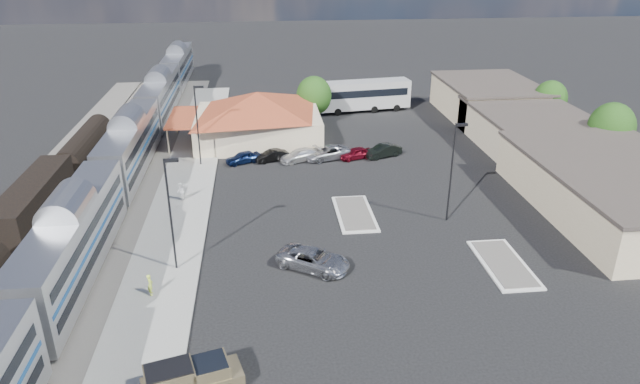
{
  "coord_description": "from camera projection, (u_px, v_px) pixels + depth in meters",
  "views": [
    {
      "loc": [
        -4.13,
        -44.17,
        22.91
      ],
      "look_at": [
        0.71,
        1.08,
        2.8
      ],
      "focal_mm": 32.0,
      "sensor_mm": 36.0,
      "label": 1
    }
  ],
  "objects": [
    {
      "name": "tree_east_b",
      "position": [
        611.0,
        127.0,
        62.35
      ],
      "size": [
        4.94,
        4.94,
        6.96
      ],
      "color": "#382314",
      "rests_on": "ground"
    },
    {
      "name": "lamp_lot",
      "position": [
        453.0,
        164.0,
        48.86
      ],
      "size": [
        1.08,
        0.25,
        9.0
      ],
      "color": "black",
      "rests_on": "ground"
    },
    {
      "name": "parked_car_b",
      "position": [
        272.0,
        156.0,
        64.4
      ],
      "size": [
        4.1,
        2.6,
        1.27
      ],
      "primitive_type": "imported",
      "rotation": [
        0.0,
        0.0,
        -1.22
      ],
      "color": "black",
      "rests_on": "ground"
    },
    {
      "name": "tree_east_c",
      "position": [
        550.0,
        99.0,
        75.27
      ],
      "size": [
        4.41,
        4.41,
        6.21
      ],
      "color": "#382314",
      "rests_on": "ground"
    },
    {
      "name": "parked_car_e",
      "position": [
        356.0,
        153.0,
        65.04
      ],
      "size": [
        4.26,
        2.74,
        1.35
      ],
      "primitive_type": "imported",
      "rotation": [
        0.0,
        0.0,
        -1.26
      ],
      "color": "maroon",
      "rests_on": "ground"
    },
    {
      "name": "station_depot",
      "position": [
        258.0,
        116.0,
        69.95
      ],
      "size": [
        18.35,
        12.24,
        6.2
      ],
      "color": "tan",
      "rests_on": "ground"
    },
    {
      "name": "person_a",
      "position": [
        150.0,
        284.0,
        39.67
      ],
      "size": [
        0.44,
        0.62,
        1.59
      ],
      "primitive_type": "imported",
      "rotation": [
        0.0,
        0.0,
        1.68
      ],
      "color": "#C1DA44",
      "rests_on": "platform"
    },
    {
      "name": "platform",
      "position": [
        182.0,
        203.0,
        54.09
      ],
      "size": [
        5.5,
        92.0,
        0.18
      ],
      "primitive_type": "cube",
      "color": "gray",
      "rests_on": "ground"
    },
    {
      "name": "ground",
      "position": [
        313.0,
        227.0,
        49.83
      ],
      "size": [
        280.0,
        280.0,
        0.0
      ],
      "primitive_type": "plane",
      "color": "black",
      "rests_on": "ground"
    },
    {
      "name": "passenger_train",
      "position": [
        131.0,
        147.0,
        60.26
      ],
      "size": [
        3.0,
        104.0,
        5.55
      ],
      "color": "silver",
      "rests_on": "ground"
    },
    {
      "name": "freight_cars",
      "position": [
        35.0,
        205.0,
        49.39
      ],
      "size": [
        2.8,
        46.0,
        4.0
      ],
      "color": "black",
      "rests_on": "ground"
    },
    {
      "name": "traffic_island_south",
      "position": [
        355.0,
        213.0,
        52.0
      ],
      "size": [
        3.3,
        7.5,
        0.21
      ],
      "color": "silver",
      "rests_on": "ground"
    },
    {
      "name": "parked_car_f",
      "position": [
        383.0,
        151.0,
        65.6
      ],
      "size": [
        4.7,
        3.13,
        1.47
      ],
      "primitive_type": "imported",
      "rotation": [
        0.0,
        0.0,
        -1.18
      ],
      "color": "black",
      "rests_on": "ground"
    },
    {
      "name": "lamp_plat_s",
      "position": [
        171.0,
        206.0,
        41.16
      ],
      "size": [
        1.08,
        0.25,
        9.0
      ],
      "color": "black",
      "rests_on": "ground"
    },
    {
      "name": "tree_depot",
      "position": [
        314.0,
        96.0,
        75.79
      ],
      "size": [
        4.71,
        4.71,
        6.63
      ],
      "color": "#382314",
      "rests_on": "ground"
    },
    {
      "name": "coach_bus",
      "position": [
        363.0,
        94.0,
        82.59
      ],
      "size": [
        14.02,
        4.81,
        4.41
      ],
      "rotation": [
        0.0,
        0.0,
        1.71
      ],
      "color": "silver",
      "rests_on": "ground"
    },
    {
      "name": "suv",
      "position": [
        313.0,
        259.0,
        43.17
      ],
      "size": [
        6.15,
        5.21,
        1.57
      ],
      "primitive_type": "imported",
      "rotation": [
        0.0,
        0.0,
        1.0
      ],
      "color": "#A6A8AE",
      "rests_on": "ground"
    },
    {
      "name": "lamp_plat_n",
      "position": [
        198.0,
        119.0,
        61.17
      ],
      "size": [
        1.08,
        0.25,
        9.0
      ],
      "color": "black",
      "rests_on": "ground"
    },
    {
      "name": "buildings_east",
      "position": [
        546.0,
        139.0,
        64.63
      ],
      "size": [
        14.4,
        51.4,
        4.8
      ],
      "color": "#C6B28C",
      "rests_on": "ground"
    },
    {
      "name": "parked_car_c",
      "position": [
        300.0,
        155.0,
        64.41
      ],
      "size": [
        5.12,
        3.6,
        1.38
      ],
      "primitive_type": "imported",
      "rotation": [
        0.0,
        0.0,
        -1.18
      ],
      "color": "silver",
      "rests_on": "ground"
    },
    {
      "name": "railbed",
      "position": [
        89.0,
        199.0,
        55.04
      ],
      "size": [
        16.0,
        100.0,
        0.12
      ],
      "primitive_type": "cube",
      "color": "#4C4944",
      "rests_on": "ground"
    },
    {
      "name": "pickup_truck",
      "position": [
        192.0,
        378.0,
        31.3
      ],
      "size": [
        5.77,
        3.37,
        1.88
      ],
      "rotation": [
        0.0,
        0.0,
        1.84
      ],
      "color": "#99885E",
      "rests_on": "ground"
    },
    {
      "name": "parked_car_a",
      "position": [
        243.0,
        157.0,
        63.8
      ],
      "size": [
        4.23,
        3.0,
        1.34
      ],
      "primitive_type": "imported",
      "rotation": [
        0.0,
        0.0,
        -1.16
      ],
      "color": "#0D1A41",
      "rests_on": "ground"
    },
    {
      "name": "traffic_island_north",
      "position": [
        504.0,
        264.0,
        43.88
      ],
      "size": [
        3.3,
        7.5,
        0.21
      ],
      "color": "silver",
      "rests_on": "ground"
    },
    {
      "name": "person_b",
      "position": [
        181.0,
        192.0,
        54.15
      ],
      "size": [
        0.8,
        0.95,
        1.74
      ],
      "primitive_type": "imported",
      "rotation": [
        0.0,
        0.0,
        -1.4
      ],
      "color": "silver",
      "rests_on": "platform"
    },
    {
      "name": "parked_car_d",
      "position": [
        328.0,
        153.0,
        64.97
      ],
      "size": [
        5.94,
        4.02,
        1.51
      ],
      "primitive_type": "imported",
      "rotation": [
        0.0,
        0.0,
        -1.27
      ],
      "color": "#95979D",
      "rests_on": "ground"
    }
  ]
}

